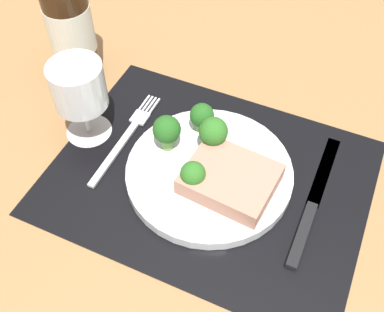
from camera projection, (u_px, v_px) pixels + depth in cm
name	position (u px, v px, depth cm)	size (l,w,h in cm)	color
ground_plane	(209.00, 184.00, 67.06)	(140.00, 110.00, 3.00)	#996D42
placemat	(209.00, 177.00, 65.78)	(43.28, 33.15, 0.30)	black
plate	(209.00, 173.00, 65.04)	(23.07, 23.07, 1.60)	silver
steak	(230.00, 179.00, 61.72)	(11.57, 9.49, 2.67)	tan
broccoli_center	(167.00, 131.00, 64.34)	(3.95, 3.95, 5.62)	#6B994C
broccoli_near_steak	(202.00, 116.00, 67.17)	(3.53, 3.53, 4.55)	#6B994C
broccoli_front_edge	(213.00, 133.00, 63.95)	(4.03, 4.03, 5.80)	#5B8942
broccoli_near_fork	(193.00, 174.00, 60.38)	(3.35, 3.35, 4.60)	#5B8942
fork	(126.00, 137.00, 69.92)	(2.40, 19.20, 0.50)	silver
knife	(311.00, 208.00, 62.00)	(1.80, 23.00, 0.80)	black
wine_bottle	(68.00, 19.00, 70.74)	(7.09, 7.09, 29.78)	#331E0F
wine_glass	(79.00, 90.00, 64.71)	(7.61, 7.61, 12.65)	silver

